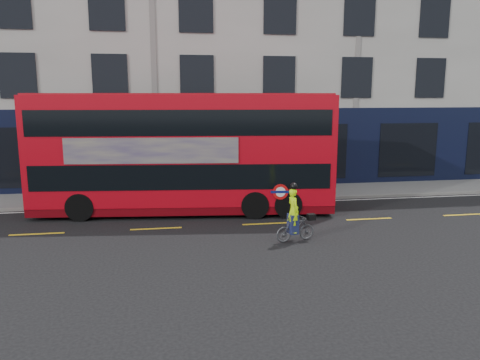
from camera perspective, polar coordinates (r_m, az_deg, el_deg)
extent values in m
plane|color=black|center=(15.45, -10.27, -7.41)|extent=(120.00, 120.00, 0.00)
cube|color=gray|center=(21.72, -10.03, -2.03)|extent=(60.00, 3.00, 0.12)
cube|color=slate|center=(20.26, -10.07, -2.92)|extent=(60.00, 0.12, 0.13)
cube|color=beige|center=(27.86, -10.39, 16.07)|extent=(50.00, 10.00, 15.00)
cube|color=black|center=(22.86, -10.14, 3.52)|extent=(50.00, 0.08, 4.00)
cube|color=silver|center=(19.98, -10.07, -3.29)|extent=(58.00, 0.10, 0.01)
cube|color=#BE0715|center=(18.65, -6.93, 3.83)|extent=(11.87, 3.91, 4.18)
cube|color=#5F030A|center=(19.04, -6.78, -2.91)|extent=(11.87, 3.85, 0.32)
cube|color=black|center=(18.78, -6.87, 1.02)|extent=(11.41, 3.90, 0.95)
cube|color=black|center=(18.56, -7.01, 7.16)|extent=(11.41, 3.90, 0.95)
cube|color=#9D0B15|center=(18.53, -7.08, 10.34)|extent=(11.63, 3.78, 0.08)
cube|color=black|center=(19.29, 10.74, 1.16)|extent=(0.30, 2.37, 0.95)
cube|color=black|center=(19.07, 10.94, 7.14)|extent=(0.30, 2.37, 0.95)
cube|color=black|center=(20.05, -23.79, 0.80)|extent=(0.30, 2.37, 0.95)
cube|color=tan|center=(17.41, -10.72, 3.52)|extent=(6.32, 0.73, 0.95)
cylinder|color=red|center=(17.68, 4.96, -1.45)|extent=(0.59, 0.08, 0.59)
cylinder|color=white|center=(17.68, 4.96, -1.46)|extent=(0.38, 0.06, 0.38)
cube|color=#0C1459|center=(17.67, 4.96, -1.46)|extent=(0.74, 0.10, 0.10)
cylinder|color=black|center=(19.15, 5.32, -2.16)|extent=(1.35, 2.80, 1.06)
cylinder|color=black|center=(19.01, 1.52, -2.21)|extent=(1.35, 2.80, 1.06)
cylinder|color=black|center=(19.62, -17.99, -2.32)|extent=(1.35, 2.80, 1.06)
imported|color=#4F5154|center=(15.25, 6.76, -5.94)|extent=(1.41, 0.66, 0.82)
imported|color=#AEE20A|center=(15.05, 6.51, -3.71)|extent=(0.44, 0.58, 1.43)
cube|color=black|center=(15.43, 8.67, -4.48)|extent=(0.29, 0.25, 0.20)
cube|color=#1C234C|center=(15.16, 6.48, -5.33)|extent=(0.34, 0.39, 0.63)
sphere|color=black|center=(14.88, 6.57, -0.77)|extent=(0.24, 0.24, 0.24)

